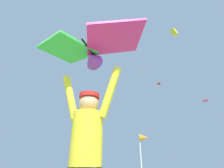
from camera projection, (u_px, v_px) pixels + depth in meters
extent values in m
cylinder|color=yellow|center=(87.00, 138.00, 1.88)|extent=(0.40, 0.40, 0.56)
sphere|color=tan|center=(89.00, 104.00, 2.05)|extent=(0.23, 0.23, 0.23)
cylinder|color=red|center=(89.00, 96.00, 2.09)|extent=(0.29, 0.29, 0.05)
cylinder|color=yellow|center=(110.00, 92.00, 2.02)|extent=(0.29, 0.15, 0.62)
cylinder|color=yellow|center=(70.00, 97.00, 2.18)|extent=(0.29, 0.15, 0.62)
cylinder|color=black|center=(92.00, 53.00, 2.37)|extent=(0.15, 0.58, 0.02)
cube|color=#DB2393|center=(114.00, 39.00, 2.22)|extent=(0.81, 0.73, 0.18)
cube|color=green|center=(67.00, 50.00, 2.43)|extent=(0.91, 0.89, 0.18)
cone|color=purple|center=(92.00, 59.00, 2.33)|extent=(0.28, 0.25, 0.24)
pyramid|color=red|center=(159.00, 84.00, 37.46)|extent=(0.88, 0.83, 0.41)
cube|color=yellow|center=(174.00, 32.00, 27.34)|extent=(1.26, 0.97, 1.32)
pyramid|color=yellow|center=(143.00, 70.00, 30.59)|extent=(0.59, 0.63, 0.31)
pyramid|color=#DB2393|center=(205.00, 100.00, 25.29)|extent=(0.88, 0.88, 0.13)
cube|color=green|center=(127.00, 37.00, 31.23)|extent=(0.86, 0.88, 1.29)
cube|color=green|center=(111.00, 94.00, 36.46)|extent=(0.74, 0.81, 1.03)
cylinder|color=silver|center=(141.00, 164.00, 5.52)|extent=(0.04, 0.04, 1.85)
cone|color=orange|center=(144.00, 138.00, 5.86)|extent=(0.28, 0.24, 0.24)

